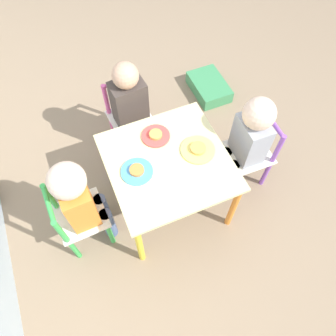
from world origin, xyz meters
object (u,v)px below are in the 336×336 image
at_px(kids_table, 168,167).
at_px(child_front, 248,137).
at_px(chair_purple, 251,153).
at_px(plate_front, 198,149).
at_px(storage_bin, 209,87).
at_px(plate_right, 156,136).
at_px(plate_back, 137,171).
at_px(chair_green, 78,218).
at_px(child_back, 80,198).
at_px(child_right, 131,105).
at_px(chair_pink, 129,117).

bearing_deg(kids_table, child_front, -91.61).
distance_m(chair_purple, plate_front, 0.44).
relative_size(plate_front, storage_bin, 0.52).
xyz_separation_m(child_front, plate_right, (0.19, 0.48, 0.04)).
xyz_separation_m(plate_right, plate_back, (-0.17, 0.17, 0.00)).
xyz_separation_m(kids_table, plate_back, (0.00, 0.17, 0.07)).
height_order(chair_green, child_back, child_back).
bearing_deg(child_right, chair_green, -140.02).
distance_m(chair_pink, storage_bin, 0.78).
height_order(chair_green, plate_back, chair_green).
distance_m(kids_table, child_front, 0.49).
bearing_deg(child_back, chair_pink, -40.09).
relative_size(plate_back, storage_bin, 0.47).
bearing_deg(kids_table, chair_purple, -91.61).
distance_m(child_right, plate_back, 0.50).
distance_m(kids_table, plate_front, 0.19).
relative_size(chair_pink, plate_right, 3.31).
xyz_separation_m(child_back, plate_back, (0.02, -0.31, 0.03)).
bearing_deg(child_back, plate_right, -70.63).
distance_m(plate_right, plate_front, 0.24).
height_order(chair_pink, plate_front, chair_pink).
distance_m(child_front, plate_back, 0.66).
bearing_deg(chair_pink, chair_purple, -48.29).
distance_m(chair_purple, plate_back, 0.75).
bearing_deg(child_front, plate_back, -89.58).
distance_m(child_front, plate_right, 0.52).
bearing_deg(child_right, chair_purple, -45.23).
bearing_deg(chair_green, plate_right, -72.60).
xyz_separation_m(kids_table, child_right, (0.48, 0.04, 0.02)).
height_order(chair_pink, plate_right, chair_pink).
distance_m(child_front, storage_bin, 0.89).
bearing_deg(child_back, child_front, -91.88).
bearing_deg(chair_green, kids_table, -90.00).
xyz_separation_m(child_right, plate_back, (-0.48, 0.13, 0.05)).
bearing_deg(plate_right, kids_table, 180.00).
height_order(plate_front, storage_bin, plate_front).
distance_m(kids_table, child_back, 0.49).
distance_m(chair_pink, child_back, 0.74).
bearing_deg(plate_front, chair_green, 91.64).
bearing_deg(kids_table, plate_right, 0.00).
relative_size(kids_table, chair_green, 1.22).
relative_size(child_right, child_back, 1.00).
relative_size(chair_green, child_back, 0.71).
height_order(child_right, storage_bin, child_right).
height_order(kids_table, child_back, child_back).
distance_m(chair_pink, plate_right, 0.44).
bearing_deg(storage_bin, plate_right, 131.24).
relative_size(child_front, plate_back, 4.38).
bearing_deg(chair_purple, child_right, -128.65).
height_order(chair_purple, plate_front, chair_purple).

